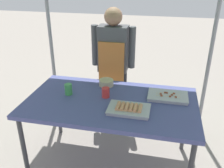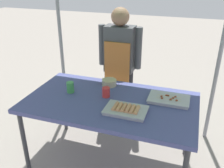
{
  "view_description": "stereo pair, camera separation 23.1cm",
  "coord_description": "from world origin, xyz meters",
  "px_view_note": "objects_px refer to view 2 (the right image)",
  "views": [
    {
      "loc": [
        0.45,
        -1.99,
        1.88
      ],
      "look_at": [
        0.0,
        0.05,
        0.9
      ],
      "focal_mm": 39.77,
      "sensor_mm": 36.0,
      "label": 1
    },
    {
      "loc": [
        0.67,
        -1.93,
        1.88
      ],
      "look_at": [
        0.0,
        0.05,
        0.9
      ],
      "focal_mm": 39.77,
      "sensor_mm": 36.0,
      "label": 2
    }
  ],
  "objects_px": {
    "tray_grilled_sausages": "(126,110)",
    "tray_meat_skewers": "(169,99)",
    "drink_cup_by_wok": "(106,92)",
    "vendor_woman": "(120,61)",
    "condiment_bowl": "(109,83)",
    "stall_table": "(110,105)",
    "drink_cup_near_edge": "(70,87)"
  },
  "relations": [
    {
      "from": "condiment_bowl",
      "to": "drink_cup_near_edge",
      "type": "relative_size",
      "value": 1.4
    },
    {
      "from": "tray_grilled_sausages",
      "to": "condiment_bowl",
      "type": "bearing_deg",
      "value": 124.15
    },
    {
      "from": "tray_meat_skewers",
      "to": "condiment_bowl",
      "type": "bearing_deg",
      "value": 167.72
    },
    {
      "from": "tray_meat_skewers",
      "to": "stall_table",
      "type": "bearing_deg",
      "value": -161.66
    },
    {
      "from": "stall_table",
      "to": "condiment_bowl",
      "type": "bearing_deg",
      "value": 111.0
    },
    {
      "from": "stall_table",
      "to": "drink_cup_by_wok",
      "type": "xyz_separation_m",
      "value": [
        -0.06,
        0.06,
        0.1
      ]
    },
    {
      "from": "tray_meat_skewers",
      "to": "vendor_woman",
      "type": "height_order",
      "value": "vendor_woman"
    },
    {
      "from": "stall_table",
      "to": "tray_meat_skewers",
      "type": "xyz_separation_m",
      "value": [
        0.52,
        0.17,
        0.07
      ]
    },
    {
      "from": "drink_cup_by_wok",
      "to": "stall_table",
      "type": "bearing_deg",
      "value": -43.45
    },
    {
      "from": "tray_grilled_sausages",
      "to": "stall_table",
      "type": "bearing_deg",
      "value": 142.14
    },
    {
      "from": "stall_table",
      "to": "tray_meat_skewers",
      "type": "relative_size",
      "value": 4.24
    },
    {
      "from": "drink_cup_by_wok",
      "to": "tray_grilled_sausages",
      "type": "bearing_deg",
      "value": -39.34
    },
    {
      "from": "tray_grilled_sausages",
      "to": "tray_meat_skewers",
      "type": "bearing_deg",
      "value": 44.75
    },
    {
      "from": "stall_table",
      "to": "vendor_woman",
      "type": "xyz_separation_m",
      "value": [
        -0.14,
        0.74,
        0.18
      ]
    },
    {
      "from": "tray_grilled_sausages",
      "to": "tray_meat_skewers",
      "type": "relative_size",
      "value": 0.97
    },
    {
      "from": "tray_grilled_sausages",
      "to": "tray_meat_skewers",
      "type": "xyz_separation_m",
      "value": [
        0.33,
        0.32,
        -0.01
      ]
    },
    {
      "from": "drink_cup_near_edge",
      "to": "drink_cup_by_wok",
      "type": "distance_m",
      "value": 0.37
    },
    {
      "from": "tray_meat_skewers",
      "to": "condiment_bowl",
      "type": "xyz_separation_m",
      "value": [
        -0.64,
        0.14,
        0.02
      ]
    },
    {
      "from": "condiment_bowl",
      "to": "drink_cup_by_wok",
      "type": "xyz_separation_m",
      "value": [
        0.06,
        -0.25,
        0.02
      ]
    },
    {
      "from": "stall_table",
      "to": "drink_cup_near_edge",
      "type": "distance_m",
      "value": 0.45
    },
    {
      "from": "condiment_bowl",
      "to": "drink_cup_near_edge",
      "type": "distance_m",
      "value": 0.42
    },
    {
      "from": "drink_cup_by_wok",
      "to": "tray_meat_skewers",
      "type": "bearing_deg",
      "value": 10.76
    },
    {
      "from": "tray_meat_skewers",
      "to": "vendor_woman",
      "type": "distance_m",
      "value": 0.88
    },
    {
      "from": "drink_cup_by_wok",
      "to": "vendor_woman",
      "type": "relative_size",
      "value": 0.06
    },
    {
      "from": "vendor_woman",
      "to": "drink_cup_near_edge",
      "type": "bearing_deg",
      "value": 67.1
    },
    {
      "from": "stall_table",
      "to": "tray_meat_skewers",
      "type": "bearing_deg",
      "value": 18.34
    },
    {
      "from": "stall_table",
      "to": "tray_grilled_sausages",
      "type": "xyz_separation_m",
      "value": [
        0.19,
        -0.15,
        0.07
      ]
    },
    {
      "from": "stall_table",
      "to": "vendor_woman",
      "type": "height_order",
      "value": "vendor_woman"
    },
    {
      "from": "drink_cup_near_edge",
      "to": "vendor_woman",
      "type": "distance_m",
      "value": 0.76
    },
    {
      "from": "drink_cup_near_edge",
      "to": "vendor_woman",
      "type": "xyz_separation_m",
      "value": [
        0.3,
        0.7,
        0.07
      ]
    },
    {
      "from": "tray_grilled_sausages",
      "to": "vendor_woman",
      "type": "relative_size",
      "value": 0.24
    },
    {
      "from": "tray_meat_skewers",
      "to": "condiment_bowl",
      "type": "height_order",
      "value": "condiment_bowl"
    }
  ]
}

